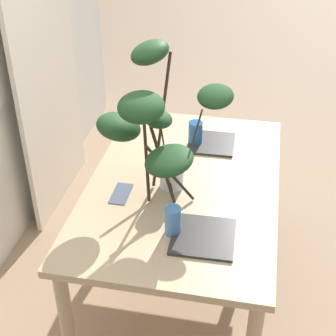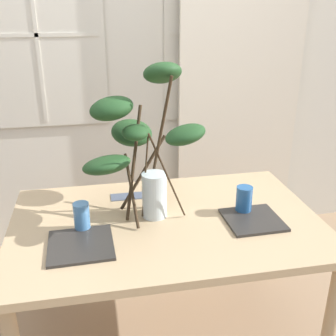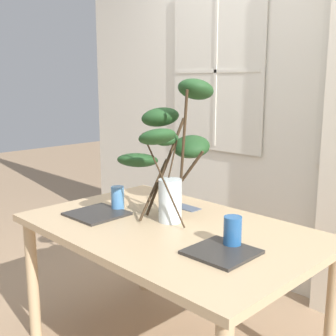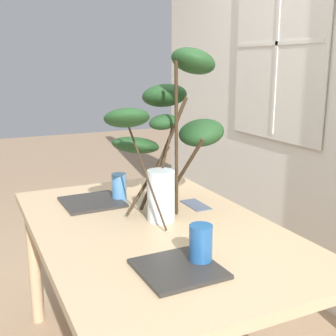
{
  "view_description": "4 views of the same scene",
  "coord_description": "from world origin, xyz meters",
  "views": [
    {
      "loc": [
        -2.07,
        -0.33,
        2.19
      ],
      "look_at": [
        -0.04,
        0.07,
        0.82
      ],
      "focal_mm": 54.06,
      "sensor_mm": 36.0,
      "label": 1
    },
    {
      "loc": [
        -0.32,
        -1.66,
        1.68
      ],
      "look_at": [
        0.01,
        0.0,
        0.99
      ],
      "focal_mm": 43.29,
      "sensor_mm": 36.0,
      "label": 2
    },
    {
      "loc": [
        1.44,
        -1.43,
        1.43
      ],
      "look_at": [
        -0.09,
        0.08,
        0.99
      ],
      "focal_mm": 45.99,
      "sensor_mm": 36.0,
      "label": 3
    },
    {
      "loc": [
        1.55,
        -0.67,
        1.38
      ],
      "look_at": [
        -0.08,
        0.1,
        0.95
      ],
      "focal_mm": 46.19,
      "sensor_mm": 36.0,
      "label": 4
    }
  ],
  "objects": [
    {
      "name": "napkin_folded",
      "position": [
        -0.16,
        0.28,
        0.73
      ],
      "size": [
        0.17,
        0.08,
        0.0
      ],
      "primitive_type": "cube",
      "rotation": [
        0.0,
        0.0,
        -0.0
      ],
      "color": "#4C566B",
      "rests_on": "dining_table"
    },
    {
      "name": "curtain_sheer_side",
      "position": [
        0.72,
        1.0,
        1.19
      ],
      "size": [
        0.87,
        0.03,
        2.37
      ],
      "primitive_type": "cube",
      "color": "silver",
      "rests_on": "ground"
    },
    {
      "name": "ground",
      "position": [
        0.0,
        0.0,
        0.0
      ],
      "size": [
        14.0,
        14.0,
        0.0
      ],
      "primitive_type": "plane",
      "color": "#9E7F60"
    },
    {
      "name": "drinking_glass_blue_right",
      "position": [
        0.39,
        0.0,
        0.79
      ],
      "size": [
        0.08,
        0.08,
        0.14
      ],
      "primitive_type": "cylinder",
      "color": "#235693",
      "rests_on": "dining_table"
    },
    {
      "name": "plate_square_left",
      "position": [
        -0.4,
        -0.15,
        0.73
      ],
      "size": [
        0.28,
        0.28,
        0.01
      ],
      "primitive_type": "cube",
      "rotation": [
        0.0,
        0.0,
        0.03
      ],
      "color": "#2D2B28",
      "rests_on": "dining_table"
    },
    {
      "name": "vase_with_branches",
      "position": [
        -0.12,
        0.12,
        1.1
      ],
      "size": [
        0.56,
        0.67,
        0.75
      ],
      "color": "silver",
      "rests_on": "dining_table"
    },
    {
      "name": "dining_table",
      "position": [
        0.0,
        0.0,
        0.64
      ],
      "size": [
        1.46,
        0.94,
        0.72
      ],
      "color": "tan",
      "rests_on": "ground"
    },
    {
      "name": "drinking_glass_blue_left",
      "position": [
        -0.39,
        -0.02,
        0.79
      ],
      "size": [
        0.07,
        0.07,
        0.13
      ],
      "primitive_type": "cylinder",
      "color": "#4C84BC",
      "rests_on": "dining_table"
    },
    {
      "name": "plate_square_right",
      "position": [
        0.4,
        -0.09,
        0.73
      ],
      "size": [
        0.26,
        0.26,
        0.01
      ],
      "primitive_type": "cube",
      "rotation": [
        0.0,
        0.0,
        0.02
      ],
      "color": "#2D2B28",
      "rests_on": "dining_table"
    }
  ]
}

